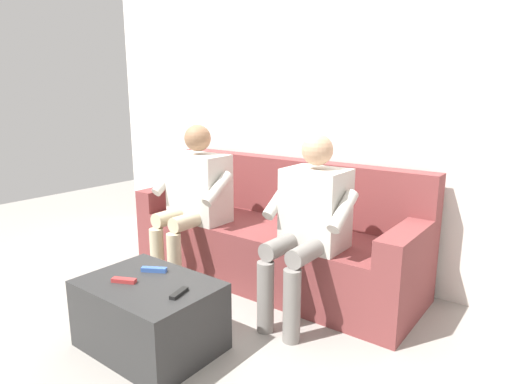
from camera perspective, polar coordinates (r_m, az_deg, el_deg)
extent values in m
plane|color=gray|center=(2.85, -6.32, -15.68)|extent=(8.00, 8.00, 0.00)
cube|color=silver|center=(3.42, 6.64, 11.42)|extent=(4.31, 0.06, 2.56)
cube|color=brown|center=(3.18, 1.13, -8.27)|extent=(1.84, 0.58, 0.43)
cube|color=brown|center=(3.40, 4.80, -2.96)|extent=(2.17, 0.15, 0.87)
cube|color=brown|center=(2.72, 18.70, -10.78)|extent=(0.16, 0.58, 0.59)
cube|color=brown|center=(3.80, -11.16, -3.65)|extent=(0.16, 0.58, 0.59)
cube|color=#2D2D2D|center=(2.50, -13.83, -15.43)|extent=(0.72, 0.52, 0.38)
cube|color=beige|center=(2.67, 7.85, -2.17)|extent=(0.37, 0.29, 0.49)
sphere|color=tan|center=(2.60, 8.09, 5.51)|extent=(0.19, 0.19, 0.19)
cylinder|color=gray|center=(2.52, 7.28, -7.60)|extent=(0.11, 0.39, 0.11)
cylinder|color=gray|center=(2.61, 3.84, -6.81)|extent=(0.11, 0.39, 0.11)
cylinder|color=gray|center=(2.47, 4.73, -14.74)|extent=(0.10, 0.10, 0.43)
cylinder|color=gray|center=(2.56, 1.25, -13.65)|extent=(0.10, 0.10, 0.43)
cylinder|color=beige|center=(2.49, 11.39, -2.49)|extent=(0.08, 0.27, 0.22)
cylinder|color=beige|center=(2.70, 2.95, -1.04)|extent=(0.08, 0.27, 0.22)
cube|color=beige|center=(3.24, -7.51, 0.58)|extent=(0.44, 0.26, 0.50)
sphere|color=#936B4C|center=(3.18, -7.70, 7.04)|extent=(0.19, 0.19, 0.19)
cylinder|color=#C6B793|center=(3.11, -8.49, -3.69)|extent=(0.11, 0.35, 0.11)
cylinder|color=#C6B793|center=(3.23, -10.72, -3.12)|extent=(0.11, 0.35, 0.11)
cylinder|color=#C6B793|center=(3.08, -10.68, -9.19)|extent=(0.10, 0.10, 0.43)
cylinder|color=#C6B793|center=(3.21, -12.86, -8.38)|extent=(0.10, 0.10, 0.43)
cylinder|color=beige|center=(3.00, -5.07, 0.44)|extent=(0.08, 0.27, 0.22)
cylinder|color=beige|center=(3.37, -11.64, 1.58)|extent=(0.08, 0.27, 0.22)
cube|color=#3860B7|center=(2.53, -13.29, -9.92)|extent=(0.14, 0.10, 0.03)
cube|color=#B73333|center=(2.44, -17.00, -11.07)|extent=(0.13, 0.09, 0.02)
cube|color=black|center=(2.24, -10.11, -12.98)|extent=(0.06, 0.13, 0.02)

